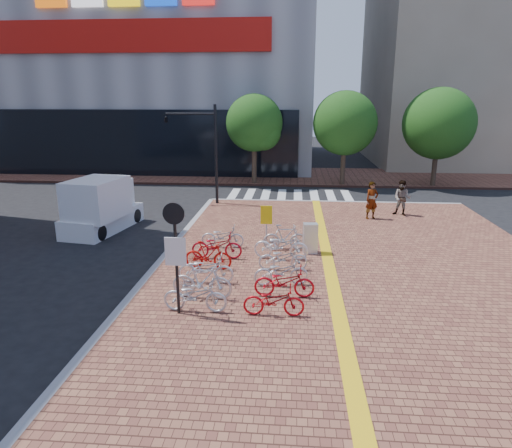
# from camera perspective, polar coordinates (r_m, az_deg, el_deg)

# --- Properties ---
(ground) EXTENTS (120.00, 120.00, 0.00)m
(ground) POSITION_cam_1_polar(r_m,az_deg,el_deg) (14.69, 1.64, -7.62)
(ground) COLOR black
(ground) RESTS_ON ground
(sidewalk) EXTENTS (14.00, 34.00, 0.15)m
(sidewalk) POSITION_cam_1_polar(r_m,az_deg,el_deg) (10.47, 17.49, -18.15)
(sidewalk) COLOR brown
(sidewalk) RESTS_ON ground
(tactile_strip) EXTENTS (0.40, 34.00, 0.01)m
(tactile_strip) POSITION_cam_1_polar(r_m,az_deg,el_deg) (10.25, 11.80, -17.96)
(tactile_strip) COLOR yellow
(tactile_strip) RESTS_ON sidewalk
(kerb_west) EXTENTS (0.25, 34.00, 0.15)m
(kerb_west) POSITION_cam_1_polar(r_m,az_deg,el_deg) (11.25, -21.64, -16.03)
(kerb_west) COLOR gray
(kerb_west) RESTS_ON ground
(kerb_north) EXTENTS (14.00, 0.25, 0.15)m
(kerb_north) POSITION_cam_1_polar(r_m,az_deg,el_deg) (26.22, 9.68, 2.68)
(kerb_north) COLOR gray
(kerb_north) RESTS_ON ground
(far_sidewalk) EXTENTS (70.00, 8.00, 0.15)m
(far_sidewalk) POSITION_cam_1_polar(r_m,az_deg,el_deg) (34.97, 3.56, 6.01)
(far_sidewalk) COLOR brown
(far_sidewalk) RESTS_ON ground
(department_store) EXTENTS (36.00, 24.27, 28.00)m
(department_store) POSITION_cam_1_polar(r_m,az_deg,el_deg) (49.12, -16.72, 24.42)
(department_store) COLOR gray
(department_store) RESTS_ON ground
(building_beige) EXTENTS (20.00, 18.00, 18.00)m
(building_beige) POSITION_cam_1_polar(r_m,az_deg,el_deg) (48.79, 26.87, 17.63)
(building_beige) COLOR gray
(building_beige) RESTS_ON ground
(crosswalk) EXTENTS (7.50, 4.00, 0.01)m
(crosswalk) POSITION_cam_1_polar(r_m,az_deg,el_deg) (28.09, 4.25, 3.55)
(crosswalk) COLOR silver
(crosswalk) RESTS_ON ground
(street_trees) EXTENTS (16.20, 4.60, 6.35)m
(street_trees) POSITION_cam_1_polar(r_m,az_deg,el_deg) (31.30, 13.01, 11.98)
(street_trees) COLOR #38281E
(street_trees) RESTS_ON far_sidewalk
(bike_0) EXTENTS (1.75, 0.63, 0.92)m
(bike_0) POSITION_cam_1_polar(r_m,az_deg,el_deg) (12.56, -7.62, -8.85)
(bike_0) COLOR silver
(bike_0) RESTS_ON sidewalk
(bike_1) EXTENTS (1.80, 0.64, 1.06)m
(bike_1) POSITION_cam_1_polar(r_m,az_deg,el_deg) (13.29, -6.78, -7.09)
(bike_1) COLOR silver
(bike_1) RESTS_ON sidewalk
(bike_2) EXTENTS (1.77, 0.64, 0.92)m
(bike_2) POSITION_cam_1_polar(r_m,az_deg,el_deg) (14.39, -6.30, -5.57)
(bike_2) COLOR silver
(bike_2) RESTS_ON sidewalk
(bike_3) EXTENTS (1.65, 0.60, 0.97)m
(bike_3) POSITION_cam_1_polar(r_m,az_deg,el_deg) (15.51, -6.00, -3.90)
(bike_3) COLOR red
(bike_3) RESTS_ON sidewalk
(bike_4) EXTENTS (1.83, 0.67, 0.96)m
(bike_4) POSITION_cam_1_polar(r_m,az_deg,el_deg) (16.50, -4.93, -2.72)
(bike_4) COLOR #B00C1D
(bike_4) RESTS_ON sidewalk
(bike_5) EXTENTS (1.66, 0.59, 0.87)m
(bike_5) POSITION_cam_1_polar(r_m,az_deg,el_deg) (17.74, -4.20, -1.55)
(bike_5) COLOR silver
(bike_5) RESTS_ON sidewalk
(bike_6) EXTENTS (1.63, 0.58, 0.85)m
(bike_6) POSITION_cam_1_polar(r_m,az_deg,el_deg) (12.24, 2.23, -9.55)
(bike_6) COLOR red
(bike_6) RESTS_ON sidewalk
(bike_7) EXTENTS (1.75, 0.61, 0.92)m
(bike_7) POSITION_cam_1_polar(r_m,az_deg,el_deg) (13.35, 3.56, -7.23)
(bike_7) COLOR red
(bike_7) RESTS_ON sidewalk
(bike_8) EXTENTS (1.75, 0.85, 0.88)m
(bike_8) POSITION_cam_1_polar(r_m,az_deg,el_deg) (14.15, 3.16, -5.97)
(bike_8) COLOR silver
(bike_8) RESTS_ON sidewalk
(bike_9) EXTENTS (1.69, 0.71, 0.86)m
(bike_9) POSITION_cam_1_polar(r_m,az_deg,el_deg) (15.37, 3.40, -4.25)
(bike_9) COLOR silver
(bike_9) RESTS_ON sidewalk
(bike_10) EXTENTS (1.99, 0.80, 1.03)m
(bike_10) POSITION_cam_1_polar(r_m,az_deg,el_deg) (16.39, 3.13, -2.68)
(bike_10) COLOR white
(bike_10) RESTS_ON sidewalk
(bike_11) EXTENTS (1.70, 0.62, 1.00)m
(bike_11) POSITION_cam_1_polar(r_m,az_deg,el_deg) (17.39, 3.64, -1.66)
(bike_11) COLOR #ACACB1
(bike_11) RESTS_ON sidewalk
(pedestrian_a) EXTENTS (0.77, 0.65, 1.80)m
(pedestrian_a) POSITION_cam_1_polar(r_m,az_deg,el_deg) (22.53, 14.28, 2.88)
(pedestrian_a) COLOR gray
(pedestrian_a) RESTS_ON sidewalk
(pedestrian_b) EXTENTS (1.06, 0.97, 1.75)m
(pedestrian_b) POSITION_cam_1_polar(r_m,az_deg,el_deg) (23.61, 17.81, 3.11)
(pedestrian_b) COLOR #4E5063
(pedestrian_b) RESTS_ON sidewalk
(utility_box) EXTENTS (0.56, 0.44, 1.14)m
(utility_box) POSITION_cam_1_polar(r_m,az_deg,el_deg) (17.12, 6.79, -1.79)
(utility_box) COLOR silver
(utility_box) RESTS_ON sidewalk
(yellow_sign) EXTENTS (0.45, 0.12, 1.65)m
(yellow_sign) POSITION_cam_1_polar(r_m,az_deg,el_deg) (17.51, 1.31, 0.68)
(yellow_sign) COLOR #B7B7BC
(yellow_sign) RESTS_ON sidewalk
(notice_sign) EXTENTS (0.57, 0.13, 3.07)m
(notice_sign) POSITION_cam_1_polar(r_m,az_deg,el_deg) (11.96, -10.05, -2.64)
(notice_sign) COLOR black
(notice_sign) RESTS_ON sidewalk
(traffic_light_pole) EXTENTS (2.86, 1.10, 5.32)m
(traffic_light_pole) POSITION_cam_1_polar(r_m,az_deg,el_deg) (25.14, -7.88, 10.85)
(traffic_light_pole) COLOR black
(traffic_light_pole) RESTS_ON sidewalk
(box_truck) EXTENTS (2.50, 4.46, 2.44)m
(box_truck) POSITION_cam_1_polar(r_m,az_deg,el_deg) (21.51, -18.82, 2.22)
(box_truck) COLOR white
(box_truck) RESTS_ON ground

